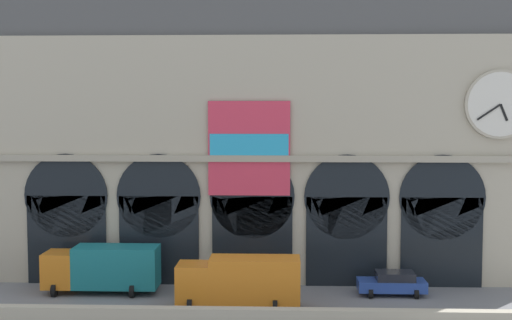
{
  "coord_description": "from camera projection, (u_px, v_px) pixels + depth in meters",
  "views": [
    {
      "loc": [
        2.04,
        -41.74,
        12.17
      ],
      "look_at": [
        0.26,
        5.0,
        8.66
      ],
      "focal_mm": 48.29,
      "sensor_mm": 36.0,
      "label": 1
    }
  ],
  "objects": [
    {
      "name": "car_mideast",
      "position": [
        392.0,
        283.0,
        44.89
      ],
      "size": [
        4.4,
        2.22,
        1.55
      ],
      "color": "#28479E",
      "rests_on": "ground"
    },
    {
      "name": "box_truck_midwest",
      "position": [
        103.0,
        268.0,
        45.34
      ],
      "size": [
        7.5,
        2.91,
        3.12
      ],
      "color": "orange",
      "rests_on": "ground"
    },
    {
      "name": "station_building",
      "position": [
        254.0,
        141.0,
        49.1
      ],
      "size": [
        39.97,
        5.0,
        20.17
      ],
      "color": "#B2A891",
      "rests_on": "ground"
    },
    {
      "name": "quay_parapet_wall",
      "position": [
        244.0,
        320.0,
        37.58
      ],
      "size": [
        90.0,
        0.7,
        1.29
      ],
      "primitive_type": "cube",
      "color": "#B2A891",
      "rests_on": "ground"
    },
    {
      "name": "ground_plane",
      "position": [
        249.0,
        305.0,
        42.58
      ],
      "size": [
        200.0,
        200.0,
        0.0
      ],
      "primitive_type": "plane",
      "color": "slate"
    },
    {
      "name": "box_truck_center",
      "position": [
        240.0,
        281.0,
        41.92
      ],
      "size": [
        7.5,
        2.91,
        3.12
      ],
      "color": "orange",
      "rests_on": "ground"
    }
  ]
}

